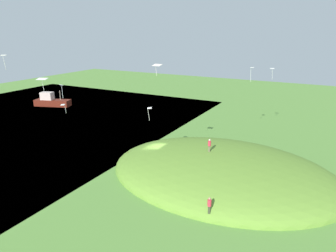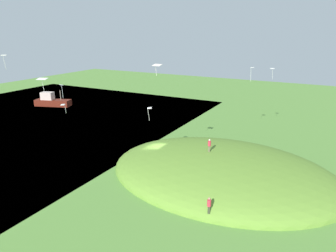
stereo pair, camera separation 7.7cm
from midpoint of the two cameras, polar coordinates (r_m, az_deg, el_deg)
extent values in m
plane|color=#558537|center=(44.62, -2.34, -6.18)|extent=(160.00, 160.00, 0.00)
cube|color=#374978|center=(67.40, -27.84, -0.28)|extent=(59.97, 80.00, 0.40)
ellipsoid|color=olive|center=(41.06, 9.76, -8.58)|extent=(29.21, 21.92, 5.74)
cube|color=#541A10|center=(80.83, -20.07, 3.98)|extent=(8.84, 5.16, 1.49)
cube|color=#C1ABA1|center=(81.14, -20.97, 5.12)|extent=(3.23, 2.62, 1.79)
cylinder|color=gray|center=(79.43, -18.88, 5.30)|extent=(0.14, 0.14, 2.33)
cube|color=brown|center=(39.94, 7.52, -4.13)|extent=(0.22, 0.14, 0.82)
cylinder|color=#C52C3B|center=(39.68, 7.56, -3.14)|extent=(0.43, 0.43, 0.65)
sphere|color=beige|center=(39.53, 7.59, -2.54)|extent=(0.24, 0.24, 0.24)
cube|color=#363C28|center=(31.18, 7.48, -14.82)|extent=(0.24, 0.21, 0.83)
cylinder|color=#C22D3C|center=(30.79, 7.53, -13.64)|extent=(0.52, 0.52, 0.66)
sphere|color=#A06F59|center=(30.56, 7.56, -12.91)|extent=(0.25, 0.25, 0.25)
cube|color=silver|center=(40.19, -21.77, 7.94)|extent=(1.39, 1.19, 0.14)
cylinder|color=silver|center=(40.35, -21.64, 6.77)|extent=(0.18, 0.05, 1.09)
cube|color=white|center=(35.57, -1.93, 10.98)|extent=(1.03, 0.75, 0.17)
cylinder|color=white|center=(35.80, -2.12, 9.84)|extent=(0.10, 0.14, 0.96)
cube|color=silver|center=(52.10, 18.40, 9.86)|extent=(0.80, 0.70, 0.08)
cylinder|color=silver|center=(52.05, 18.43, 8.85)|extent=(0.15, 0.25, 1.45)
cube|color=white|center=(44.09, -27.56, 11.32)|extent=(0.74, 0.68, 0.08)
cylinder|color=white|center=(43.96, -27.42, 10.05)|extent=(0.15, 0.27, 1.61)
cube|color=silver|center=(49.01, 15.09, 10.19)|extent=(0.53, 0.72, 0.03)
cylinder|color=silver|center=(49.42, 14.81, 8.91)|extent=(0.16, 0.06, 1.96)
cube|color=white|center=(46.87, -18.73, 7.05)|extent=(0.74, 0.66, 0.12)
cylinder|color=white|center=(47.03, -18.54, 5.86)|extent=(0.27, 0.23, 1.67)
cube|color=white|center=(39.15, -18.45, 3.69)|extent=(0.74, 0.79, 0.04)
cylinder|color=white|center=(39.39, -18.01, 2.88)|extent=(0.07, 0.13, 0.92)
cube|color=white|center=(39.91, -3.33, 3.27)|extent=(0.90, 0.99, 0.10)
cylinder|color=white|center=(40.08, -3.46, 1.95)|extent=(0.22, 0.11, 1.45)
cylinder|color=brown|center=(44.57, -7.25, -5.49)|extent=(0.14, 0.14, 1.22)
camera|label=1|loc=(0.04, -89.95, 0.02)|focal=33.66mm
camera|label=2|loc=(0.04, 90.05, -0.02)|focal=33.66mm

